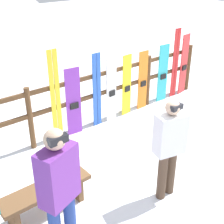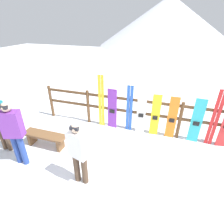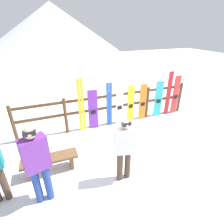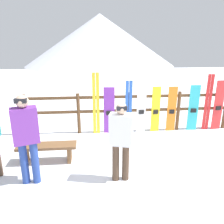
{
  "view_description": "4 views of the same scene",
  "coord_description": "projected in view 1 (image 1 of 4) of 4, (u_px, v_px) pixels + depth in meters",
  "views": [
    {
      "loc": [
        -3.5,
        -2.59,
        3.2
      ],
      "look_at": [
        -0.47,
        1.09,
        0.82
      ],
      "focal_mm": 50.0,
      "sensor_mm": 36.0,
      "label": 1
    },
    {
      "loc": [
        0.94,
        -2.73,
        3.28
      ],
      "look_at": [
        -0.3,
        1.12,
        1.12
      ],
      "focal_mm": 28.0,
      "sensor_mm": 36.0,
      "label": 2
    },
    {
      "loc": [
        -1.89,
        -2.96,
        3.17
      ],
      "look_at": [
        -0.28,
        1.2,
        0.96
      ],
      "focal_mm": 28.0,
      "sensor_mm": 36.0,
      "label": 3
    },
    {
      "loc": [
        -1.08,
        -3.95,
        2.54
      ],
      "look_at": [
        -0.61,
        1.12,
        0.94
      ],
      "focal_mm": 35.0,
      "sensor_mm": 36.0,
      "label": 4
    }
  ],
  "objects": [
    {
      "name": "ground_plane",
      "position": [
        175.0,
        170.0,
        5.21
      ],
      "size": [
        40.0,
        40.0,
        0.0
      ],
      "primitive_type": "plane",
      "color": "white"
    },
    {
      "name": "fence",
      "position": [
        97.0,
        92.0,
        6.37
      ],
      "size": [
        6.08,
        0.1,
        1.2
      ],
      "color": "brown",
      "rests_on": "ground"
    },
    {
      "name": "bench",
      "position": [
        46.0,
        194.0,
        4.23
      ],
      "size": [
        1.28,
        0.36,
        0.42
      ],
      "color": "brown",
      "rests_on": "ground"
    },
    {
      "name": "person_white",
      "position": [
        169.0,
        144.0,
        4.29
      ],
      "size": [
        0.47,
        0.34,
        1.54
      ],
      "color": "#4C3828",
      "rests_on": "ground"
    },
    {
      "name": "person_purple",
      "position": [
        59.0,
        188.0,
        3.31
      ],
      "size": [
        0.5,
        0.37,
        1.71
      ],
      "color": "navy",
      "rests_on": "ground"
    },
    {
      "name": "ski_pair_yellow",
      "position": [
        55.0,
        97.0,
        5.69
      ],
      "size": [
        0.2,
        0.02,
        1.79
      ],
      "color": "yellow",
      "rests_on": "ground"
    },
    {
      "name": "snowboard_purple",
      "position": [
        73.0,
        102.0,
        6.0
      ],
      "size": [
        0.31,
        0.08,
        1.38
      ],
      "color": "purple",
      "rests_on": "ground"
    },
    {
      "name": "ski_pair_blue",
      "position": [
        97.0,
        91.0,
        6.28
      ],
      "size": [
        0.19,
        0.02,
        1.55
      ],
      "color": "blue",
      "rests_on": "ground"
    },
    {
      "name": "snowboard_white",
      "position": [
        111.0,
        90.0,
        6.53
      ],
      "size": [
        0.28,
        0.07,
        1.39
      ],
      "color": "white",
      "rests_on": "ground"
    },
    {
      "name": "snowboard_yellow",
      "position": [
        127.0,
        86.0,
        6.78
      ],
      "size": [
        0.26,
        0.08,
        1.37
      ],
      "color": "yellow",
      "rests_on": "ground"
    },
    {
      "name": "snowboard_orange",
      "position": [
        143.0,
        81.0,
        7.06
      ],
      "size": [
        0.27,
        0.06,
        1.36
      ],
      "color": "orange",
      "rests_on": "ground"
    },
    {
      "name": "snowboard_cyan",
      "position": [
        163.0,
        74.0,
        7.44
      ],
      "size": [
        0.3,
        0.07,
        1.39
      ],
      "color": "#2DBFCC",
      "rests_on": "ground"
    },
    {
      "name": "ski_pair_red",
      "position": [
        175.0,
        64.0,
        7.62
      ],
      "size": [
        0.2,
        0.02,
        1.71
      ],
      "color": "red",
      "rests_on": "ground"
    },
    {
      "name": "snowboard_red",
      "position": [
        184.0,
        65.0,
        7.85
      ],
      "size": [
        0.31,
        0.09,
        1.52
      ],
      "color": "red",
      "rests_on": "ground"
    }
  ]
}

